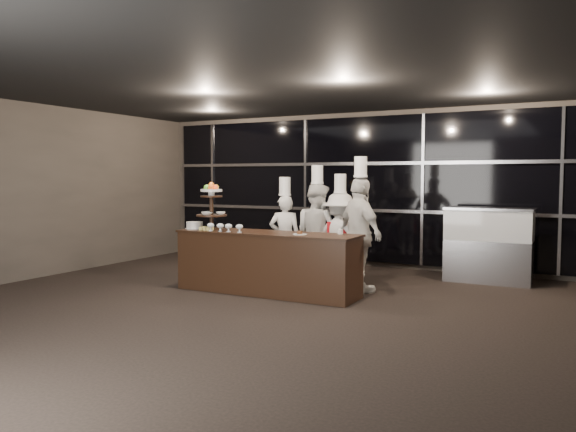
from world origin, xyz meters
The scene contains 14 objects.
room centered at (0.00, 0.00, 1.50)m, with size 10.00×10.00×10.00m.
window_wall centered at (0.00, 4.94, 1.50)m, with size 8.60×0.10×2.80m.
buffet_counter centered at (-0.35, 1.83, 0.47)m, with size 2.84×0.74×0.92m.
display_stand centered at (-1.35, 1.83, 1.34)m, with size 0.48×0.48×0.74m.
compotes centered at (-0.95, 1.61, 1.00)m, with size 0.63×0.11×0.12m.
layer_cake centered at (-1.64, 1.78, 0.97)m, with size 0.30×0.30×0.11m.
pastry_squares centered at (-1.33, 1.66, 0.95)m, with size 0.20×0.13×0.05m.
small_plate centered at (0.25, 1.73, 0.94)m, with size 0.20×0.20×0.05m.
chef_cup centered at (0.73, 2.08, 0.96)m, with size 0.08×0.08×0.07m, color white.
display_case centered at (2.46, 4.30, 0.69)m, with size 1.38×0.60×1.24m.
chef_a centered at (-0.58, 2.84, 0.76)m, with size 0.62×0.53×1.74m.
chef_b centered at (-0.06, 3.00, 0.83)m, with size 0.96×0.86×1.94m.
chef_c centered at (0.37, 2.96, 0.76)m, with size 1.04×0.71×1.79m.
chef_d centered at (0.86, 2.55, 0.89)m, with size 1.08×0.95×2.05m.
Camera 1 is at (3.80, -5.40, 1.74)m, focal length 35.00 mm.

